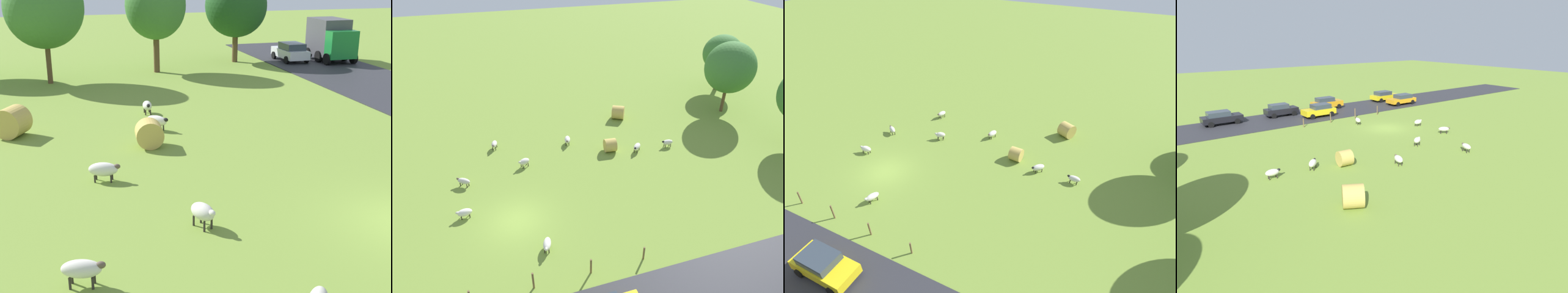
% 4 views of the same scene
% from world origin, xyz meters
% --- Properties ---
extents(ground_plane, '(160.00, 160.00, 0.00)m').
position_xyz_m(ground_plane, '(0.00, 0.00, 0.00)').
color(ground_plane, olive).
extents(road_strip, '(8.00, 80.00, 0.06)m').
position_xyz_m(road_strip, '(11.09, 0.00, 0.03)').
color(road_strip, '#2D2D33').
rests_on(road_strip, ground_plane).
extents(sheep_0, '(1.29, 0.84, 0.77)m').
position_xyz_m(sheep_0, '(-9.31, 6.31, 0.49)').
color(sheep_0, silver).
rests_on(sheep_0, ground_plane).
extents(sheep_1, '(0.55, 1.14, 0.73)m').
position_xyz_m(sheep_1, '(-5.88, 15.49, 0.48)').
color(sheep_1, silver).
rests_on(sheep_1, ground_plane).
extents(sheep_2, '(0.64, 1.18, 0.76)m').
position_xyz_m(sheep_2, '(-1.47, -3.56, 0.48)').
color(sheep_2, silver).
rests_on(sheep_2, ground_plane).
extents(sheep_3, '(1.04, 1.21, 0.75)m').
position_xyz_m(sheep_3, '(-5.40, -3.55, 0.51)').
color(sheep_3, beige).
rests_on(sheep_3, ground_plane).
extents(sheep_4, '(1.28, 0.83, 0.74)m').
position_xyz_m(sheep_4, '(3.38, 1.55, 0.49)').
color(sheep_4, silver).
rests_on(sheep_4, ground_plane).
extents(sheep_5, '(1.21, 1.18, 0.77)m').
position_xyz_m(sheep_5, '(-5.99, 12.29, 0.50)').
color(sheep_5, silver).
rests_on(sheep_5, ground_plane).
extents(sheep_6, '(1.22, 0.74, 0.77)m').
position_xyz_m(sheep_6, '(-10.60, -0.63, 0.52)').
color(sheep_6, silver).
rests_on(sheep_6, ground_plane).
extents(sheep_7, '(0.89, 1.13, 0.83)m').
position_xyz_m(sheep_7, '(-6.68, 1.64, 0.55)').
color(sheep_7, silver).
rests_on(sheep_7, ground_plane).
extents(hay_bale_0, '(1.92, 1.85, 1.48)m').
position_xyz_m(hay_bale_0, '(-12.97, 13.17, 0.74)').
color(hay_bale_0, tan).
rests_on(hay_bale_0, ground_plane).
extents(hay_bale_1, '(1.35, 1.17, 1.27)m').
position_xyz_m(hay_bale_1, '(-6.83, 9.87, 0.63)').
color(hay_bale_1, tan).
rests_on(hay_bale_1, ground_plane).
extents(fence_post_0, '(0.12, 0.12, 1.19)m').
position_xyz_m(fence_post_0, '(6.03, -3.38, 0.60)').
color(fence_post_0, brown).
rests_on(fence_post_0, ground_plane).
extents(fence_post_1, '(0.12, 0.12, 1.30)m').
position_xyz_m(fence_post_1, '(6.03, 0.17, 0.65)').
color(fence_post_1, brown).
rests_on(fence_post_1, ground_plane).
extents(fence_post_2, '(0.12, 0.12, 1.18)m').
position_xyz_m(fence_post_2, '(6.03, 3.72, 0.59)').
color(fence_post_2, brown).
rests_on(fence_post_2, ground_plane).
extents(fence_post_3, '(0.12, 0.12, 1.03)m').
position_xyz_m(fence_post_3, '(6.03, 7.27, 0.52)').
color(fence_post_3, brown).
rests_on(fence_post_3, ground_plane).
extents(car_0, '(2.13, 4.47, 1.55)m').
position_xyz_m(car_0, '(12.93, 14.46, 0.87)').
color(car_0, black).
rests_on(car_0, road_strip).
extents(car_1, '(1.92, 4.43, 1.64)m').
position_xyz_m(car_1, '(13.19, 0.20, 0.91)').
color(car_1, orange).
rests_on(car_1, road_strip).
extents(car_2, '(2.09, 4.20, 1.58)m').
position_xyz_m(car_2, '(9.59, 3.32, 0.88)').
color(car_2, yellow).
rests_on(car_2, road_strip).
extents(car_3, '(2.15, 4.45, 1.51)m').
position_xyz_m(car_3, '(13.16, -10.28, 0.85)').
color(car_3, yellow).
rests_on(car_3, road_strip).
extents(car_5, '(1.96, 4.16, 1.57)m').
position_xyz_m(car_5, '(12.84, 7.19, 0.88)').
color(car_5, black).
rests_on(car_5, road_strip).
extents(car_6, '(2.14, 4.49, 1.48)m').
position_xyz_m(car_6, '(9.30, -10.62, 0.84)').
color(car_6, orange).
rests_on(car_6, road_strip).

